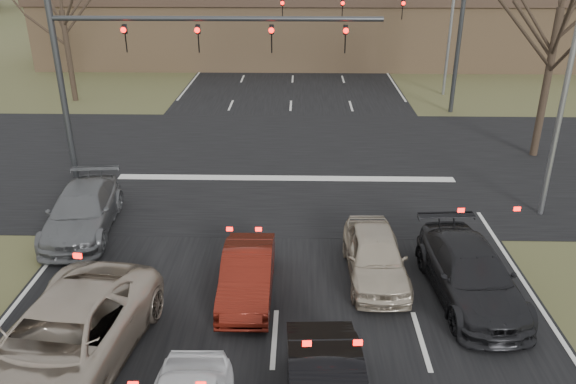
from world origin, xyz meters
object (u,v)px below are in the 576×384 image
Objects in this scene: car_silver_suv at (63,342)px; streetlight_right_far at (451,1)px; mast_arm_near at (143,50)px; car_silver_ahead at (375,255)px; car_grey_ahead at (82,211)px; car_red_ahead at (247,274)px; building at (319,26)px; streetlight_right_near at (567,52)px; car_charcoal_sedan at (470,274)px; mast_arm_far at (408,19)px.

streetlight_right_far is at bearing 68.27° from car_silver_suv.
mast_arm_near is 3.03× the size of car_silver_ahead.
car_silver_suv reaches higher than car_grey_ahead.
mast_arm_near reaches higher than car_silver_suv.
car_grey_ahead is 1.28× the size of car_red_ahead.
building is 28.97m from streetlight_right_near.
car_silver_suv is (0.73, -11.21, -4.26)m from mast_arm_near.
streetlight_right_far is 29.14m from car_silver_suv.
car_grey_ahead is at bearing 162.98° from car_silver_ahead.
car_silver_suv reaches higher than car_red_ahead.
mast_arm_near is at bearing 100.73° from car_silver_suv.
car_silver_ahead is (-2.39, 0.94, -0.02)m from car_charcoal_sedan.
car_charcoal_sedan is at bearing -0.01° from car_red_ahead.
car_charcoal_sedan is (10.32, -8.10, -4.37)m from mast_arm_near.
mast_arm_far is (11.41, 10.00, -0.06)m from mast_arm_near.
mast_arm_far reaches higher than car_red_ahead.
car_red_ahead is (-5.90, -0.04, -0.08)m from car_charcoal_sedan.
mast_arm_far is at bearing 70.27° from car_silver_suv.
building is 30.83m from car_grey_ahead.
streetlight_right_near is at bearing -12.05° from mast_arm_near.
car_charcoal_sedan reaches higher than car_red_ahead.
car_silver_suv is (-13.82, -25.21, -4.78)m from streetlight_right_far.
car_grey_ahead is (-1.27, -4.57, -4.37)m from mast_arm_near.
car_silver_ahead is at bearing -101.46° from mast_arm_far.
mast_arm_far is at bearing 82.10° from car_charcoal_sedan.
mast_arm_far is 2.29× the size of car_grey_ahead.
car_silver_ahead is (-6.12, -4.16, -4.90)m from streetlight_right_near.
streetlight_right_far reaches higher than building.
streetlight_right_near is 16.16m from car_grey_ahead.
mast_arm_near is at bearing -136.11° from streetlight_right_far.
mast_arm_far is 2.78× the size of car_silver_ahead.
car_red_ahead is at bearing -111.07° from mast_arm_far.
car_charcoal_sedan is 5.90m from car_red_ahead.
car_silver_suv is 6.93m from car_grey_ahead.
car_silver_ahead is (-3.48, -17.16, -4.34)m from mast_arm_far.
streetlight_right_far is (3.14, 4.00, 0.57)m from mast_arm_far.
car_charcoal_sedan is at bearing -100.83° from streetlight_right_far.
car_silver_suv is at bearing -148.37° from streetlight_right_near.
car_silver_ahead is at bearing 154.09° from car_charcoal_sedan.
streetlight_right_near is (14.05, -3.00, 0.51)m from mast_arm_near.
building reaches higher than car_silver_ahead.
car_silver_suv is at bearing -86.28° from mast_arm_near.
streetlight_right_near is at bearing 38.64° from car_silver_suv.
car_silver_suv is at bearing -116.74° from mast_arm_far.
mast_arm_near is 1.09× the size of mast_arm_far.
car_grey_ahead is (-11.59, 3.53, -0.00)m from car_charcoal_sedan.
car_grey_ahead is at bearing 147.59° from car_red_ahead.
streetlight_right_far is 1.71× the size of car_silver_suv.
car_silver_suv is 10.09m from car_charcoal_sedan.
building is 15.75m from mast_arm_far.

